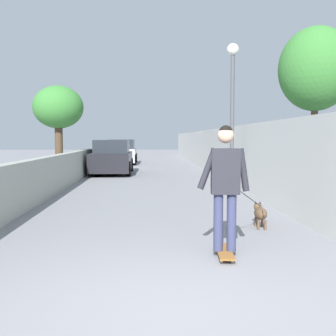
# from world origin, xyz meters

# --- Properties ---
(ground_plane) EXTENTS (80.00, 80.00, 0.00)m
(ground_plane) POSITION_xyz_m (14.00, 0.00, 0.00)
(ground_plane) COLOR gray
(wall_left) EXTENTS (48.00, 0.30, 1.11)m
(wall_left) POSITION_xyz_m (12.00, 2.95, 0.55)
(wall_left) COLOR #999E93
(wall_left) RESTS_ON ground
(fence_right) EXTENTS (48.00, 0.30, 2.04)m
(fence_right) POSITION_xyz_m (12.00, -2.95, 1.02)
(fence_right) COLOR silver
(fence_right) RESTS_ON ground
(tree_left_near) EXTENTS (2.01, 2.01, 3.73)m
(tree_left_near) POSITION_xyz_m (13.00, 3.77, 2.82)
(tree_left_near) COLOR #473523
(tree_left_near) RESTS_ON ground
(tree_right_mid) EXTENTS (2.03, 2.03, 4.69)m
(tree_right_mid) POSITION_xyz_m (7.50, -4.50, 3.51)
(tree_right_mid) COLOR brown
(tree_right_mid) RESTS_ON ground
(lamp_post) EXTENTS (0.36, 0.36, 4.44)m
(lamp_post) POSITION_xyz_m (8.55, -2.40, 3.03)
(lamp_post) COLOR #4C4C51
(lamp_post) RESTS_ON ground
(skateboard) EXTENTS (0.81, 0.26, 0.08)m
(skateboard) POSITION_xyz_m (1.74, -0.90, 0.07)
(skateboard) COLOR brown
(skateboard) RESTS_ON ground
(person_skateboarder) EXTENTS (0.25, 0.71, 1.71)m
(person_skateboarder) POSITION_xyz_m (1.74, -0.90, 1.08)
(person_skateboarder) COLOR #333859
(person_skateboarder) RESTS_ON skateboard
(dog) EXTENTS (2.07, 1.11, 1.06)m
(dog) POSITION_xyz_m (3.48, -1.87, 0.27)
(dog) COLOR brown
(dog) RESTS_ON ground
(car_near) EXTENTS (4.05, 1.80, 1.54)m
(car_near) POSITION_xyz_m (14.91, 1.80, 0.71)
(car_near) COLOR black
(car_near) RESTS_ON ground
(car_far) EXTENTS (3.99, 1.80, 1.54)m
(car_far) POSITION_xyz_m (22.06, 1.80, 0.71)
(car_far) COLOR silver
(car_far) RESTS_ON ground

